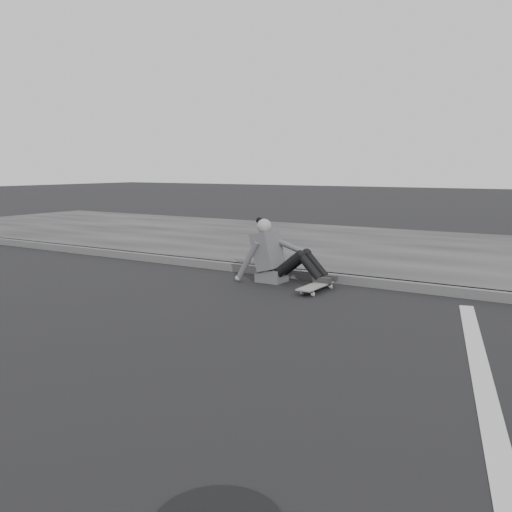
{
  "coord_description": "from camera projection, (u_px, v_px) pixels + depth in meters",
  "views": [
    {
      "loc": [
        3.2,
        -4.47,
        1.56
      ],
      "look_at": [
        -0.38,
        1.27,
        0.5
      ],
      "focal_mm": 40.0,
      "sensor_mm": 36.0,
      "label": 1
    }
  ],
  "objects": [
    {
      "name": "seated_woman",
      "position": [
        276.0,
        256.0,
        7.75
      ],
      "size": [
        1.38,
        0.46,
        0.88
      ],
      "color": "#494A4C",
      "rests_on": "ground"
    },
    {
      "name": "curb",
      "position": [
        330.0,
        277.0,
        7.82
      ],
      "size": [
        24.0,
        0.16,
        0.12
      ],
      "primitive_type": "cube",
      "color": "#4C4C4C",
      "rests_on": "ground"
    },
    {
      "name": "sidewalk",
      "position": [
        400.0,
        250.0,
        10.35
      ],
      "size": [
        24.0,
        6.0,
        0.12
      ],
      "primitive_type": "cube",
      "color": "#333333",
      "rests_on": "ground"
    },
    {
      "name": "road_stripe",
      "position": [
        494.0,
        433.0,
        3.36
      ],
      "size": [
        1.79,
        6.37,
        0.01
      ],
      "primitive_type": "cube",
      "rotation": [
        0.0,
        0.0,
        0.25
      ],
      "color": "#B9B9B9",
      "rests_on": "ground"
    },
    {
      "name": "ground",
      "position": [
        221.0,
        326.0,
        5.66
      ],
      "size": [
        80.0,
        80.0,
        0.0
      ],
      "primitive_type": "plane",
      "color": "black",
      "rests_on": "ground"
    },
    {
      "name": "skateboard",
      "position": [
        317.0,
        286.0,
        7.2
      ],
      "size": [
        0.2,
        0.78,
        0.09
      ],
      "color": "#9D9D98",
      "rests_on": "ground"
    }
  ]
}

